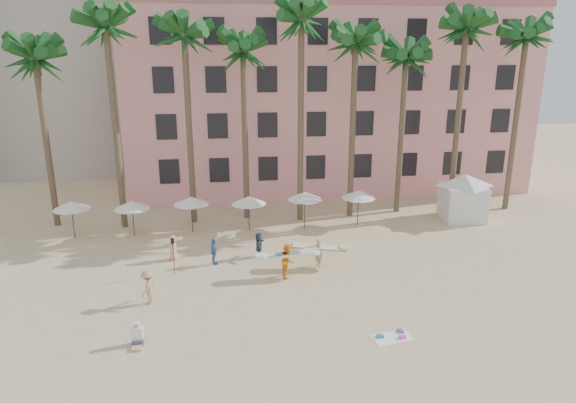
% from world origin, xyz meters
% --- Properties ---
extents(ground, '(120.00, 120.00, 0.00)m').
position_xyz_m(ground, '(0.00, 0.00, 0.00)').
color(ground, '#D1B789').
rests_on(ground, ground).
extents(pink_hotel, '(35.00, 14.00, 16.00)m').
position_xyz_m(pink_hotel, '(7.00, 26.00, 8.00)').
color(pink_hotel, pink).
rests_on(pink_hotel, ground).
extents(palm_row, '(44.40, 5.40, 16.30)m').
position_xyz_m(palm_row, '(0.51, 15.00, 12.97)').
color(palm_row, brown).
rests_on(palm_row, ground).
extents(umbrella_row, '(22.50, 2.70, 2.73)m').
position_xyz_m(umbrella_row, '(-3.00, 12.50, 2.33)').
color(umbrella_row, '#332B23').
rests_on(umbrella_row, ground).
extents(cabana, '(4.99, 4.99, 3.50)m').
position_xyz_m(cabana, '(15.29, 13.02, 2.07)').
color(cabana, silver).
rests_on(cabana, ground).
extents(beach_towel, '(1.96, 1.33, 0.14)m').
position_xyz_m(beach_towel, '(4.59, -2.62, 0.03)').
color(beach_towel, white).
rests_on(beach_towel, ground).
extents(carrier_yellow, '(3.21, 1.11, 1.76)m').
position_xyz_m(carrier_yellow, '(2.75, 5.56, 1.00)').
color(carrier_yellow, tan).
rests_on(carrier_yellow, ground).
extents(carrier_white, '(3.04, 1.09, 1.95)m').
position_xyz_m(carrier_white, '(0.73, 4.44, 1.03)').
color(carrier_white, orange).
rests_on(carrier_white, ground).
extents(beachgoers, '(6.96, 6.78, 1.80)m').
position_xyz_m(beachgoers, '(-4.27, 5.42, 0.84)').
color(beachgoers, '#E39080').
rests_on(beachgoers, ground).
extents(paddle, '(0.18, 0.04, 2.23)m').
position_xyz_m(paddle, '(-5.72, 5.56, 1.41)').
color(paddle, black).
rests_on(paddle, ground).
extents(seated_man, '(0.47, 0.82, 1.07)m').
position_xyz_m(seated_man, '(-6.73, -1.75, 0.37)').
color(seated_man, '#3F3F4C').
rests_on(seated_man, ground).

